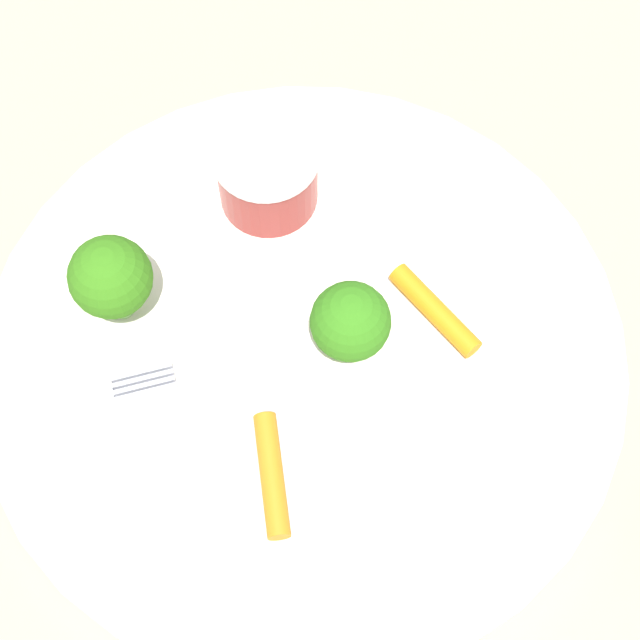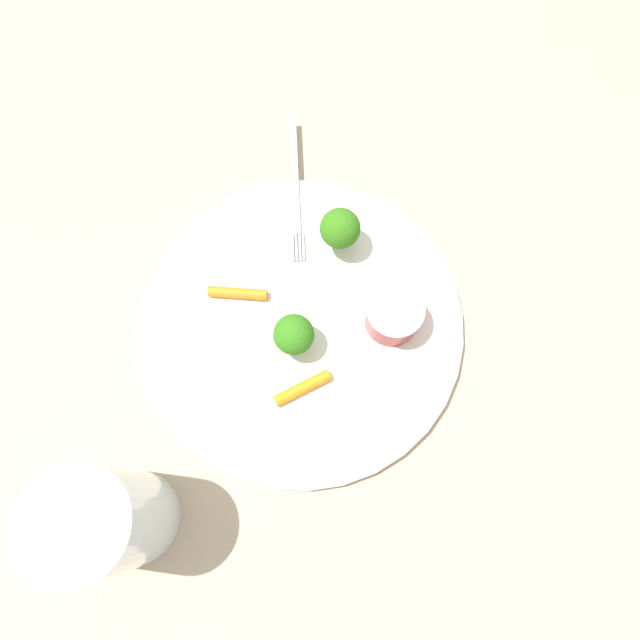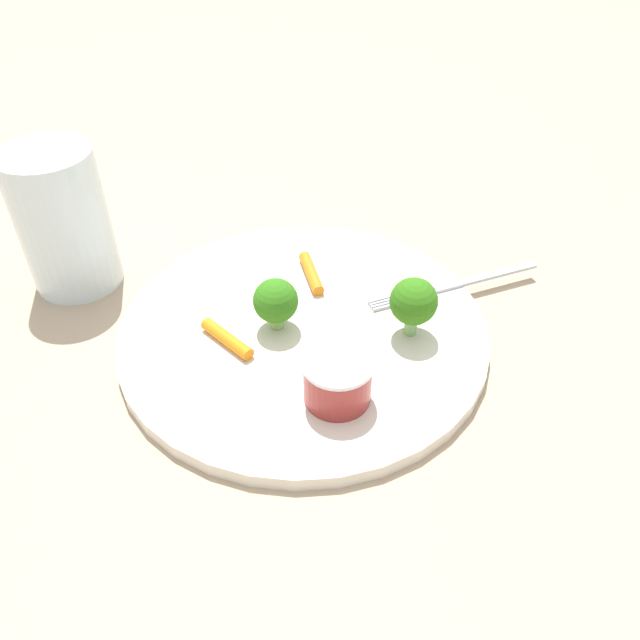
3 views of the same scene
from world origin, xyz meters
name	(u,v)px [view 3 (image 3 of 3)]	position (x,y,z in m)	size (l,w,h in m)	color
ground_plane	(304,336)	(0.00, 0.00, 0.00)	(2.40, 2.40, 0.00)	tan
plate	(304,331)	(0.00, 0.00, 0.01)	(0.30, 0.30, 0.01)	silver
sauce_cup	(338,380)	(0.07, -0.04, 0.03)	(0.05, 0.05, 0.04)	maroon
broccoli_floret_0	(276,301)	(-0.01, -0.02, 0.04)	(0.04, 0.04, 0.04)	#7EB360
broccoli_floret_1	(414,302)	(0.07, 0.06, 0.04)	(0.04, 0.04, 0.05)	#84BA6A
carrot_stick_0	(311,273)	(-0.04, 0.05, 0.02)	(0.01, 0.01, 0.05)	orange
carrot_stick_1	(227,339)	(-0.03, -0.06, 0.02)	(0.01, 0.01, 0.05)	orange
fork	(453,286)	(0.05, 0.13, 0.01)	(0.07, 0.16, 0.00)	#B1B3C1
drinking_glass	(63,220)	(-0.20, -0.09, 0.06)	(0.08, 0.08, 0.13)	silver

